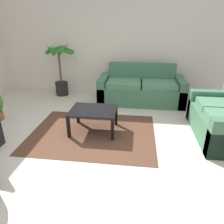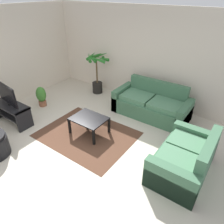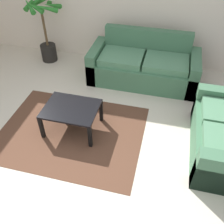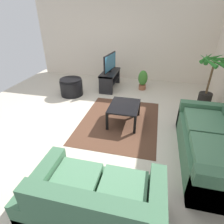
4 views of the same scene
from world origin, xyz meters
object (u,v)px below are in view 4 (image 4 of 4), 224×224
at_px(tv, 110,62).
at_px(potted_plant_small, 143,80).
at_px(potted_palm, 210,81).
at_px(tv_stand, 110,78).
at_px(couch_loveseat, 96,205).
at_px(ottoman, 71,87).
at_px(couch_main, 214,146).
at_px(coffee_table, 124,108).

xyz_separation_m(tv, potted_plant_small, (-0.11, 1.02, -0.49)).
bearing_deg(potted_palm, potted_plant_small, -114.95).
relative_size(tv_stand, tv, 1.23).
distance_m(couch_loveseat, ottoman, 3.89).
relative_size(tv, potted_palm, 0.66).
height_order(tv, ottoman, tv).
xyz_separation_m(tv, ottoman, (0.78, -0.97, -0.58)).
bearing_deg(couch_main, tv, -138.83).
bearing_deg(coffee_table, potted_palm, 123.64).
relative_size(couch_main, tv, 2.26).
relative_size(couch_loveseat, tv, 1.66).
bearing_deg(potted_plant_small, potted_palm, 65.05).
xyz_separation_m(tv_stand, tv, (0.00, 0.00, 0.47)).
distance_m(tv_stand, potted_plant_small, 1.02).
bearing_deg(ottoman, potted_palm, 91.78).
bearing_deg(coffee_table, couch_main, 62.54).
relative_size(couch_main, potted_plant_small, 3.33).
height_order(couch_loveseat, ottoman, couch_loveseat).
distance_m(couch_loveseat, tv, 4.33).
bearing_deg(couch_loveseat, potted_palm, 152.91).
bearing_deg(tv_stand, tv, 82.92).
bearing_deg(couch_loveseat, coffee_table, -177.95).
xyz_separation_m(couch_main, tv_stand, (-2.77, -2.42, 0.04)).
bearing_deg(ottoman, couch_loveseat, 28.40).
distance_m(couch_main, couch_loveseat, 2.11).
relative_size(couch_loveseat, tv_stand, 1.36).
xyz_separation_m(couch_main, potted_palm, (-2.10, 0.27, 0.38)).
xyz_separation_m(tv, potted_palm, (0.67, 2.69, -0.14)).
bearing_deg(couch_main, potted_palm, 172.74).
bearing_deg(couch_main, couch_loveseat, -47.03).
distance_m(couch_main, tv, 3.71).
xyz_separation_m(couch_loveseat, potted_palm, (-3.54, 1.81, 0.38)).
relative_size(couch_loveseat, potted_palm, 1.10).
distance_m(couch_loveseat, potted_plant_small, 4.32).
xyz_separation_m(couch_loveseat, coffee_table, (-2.28, -0.08, 0.06)).
relative_size(couch_main, tv_stand, 1.84).
bearing_deg(potted_plant_small, ottoman, -65.82).
bearing_deg(potted_plant_small, couch_main, 26.01).
bearing_deg(tv, tv_stand, -97.08).
bearing_deg(potted_plant_small, tv_stand, -83.76).
bearing_deg(tv_stand, couch_main, 41.20).
xyz_separation_m(coffee_table, potted_palm, (-1.26, 1.89, 0.32)).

